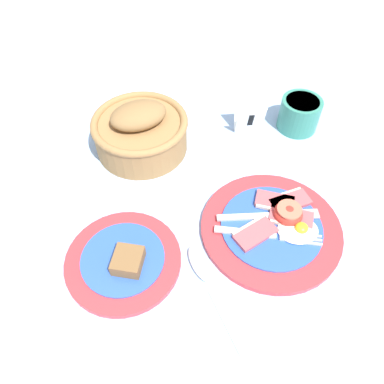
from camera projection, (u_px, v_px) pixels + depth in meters
ground_plane at (234, 242)px, 0.66m from camera, size 3.00×3.00×0.00m
breakfast_plate at (274, 226)px, 0.67m from camera, size 0.25×0.25×0.04m
bread_plate at (124, 260)px, 0.63m from camera, size 0.20×0.20×0.04m
sugar_cup at (299, 113)px, 0.82m from camera, size 0.09×0.09×0.07m
bread_basket at (140, 131)px, 0.78m from camera, size 0.20×0.20×0.11m
number_card at (249, 117)px, 0.82m from camera, size 0.06×0.05×0.07m
teaspoon_by_saucer at (206, 278)px, 0.61m from camera, size 0.07×0.19×0.01m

